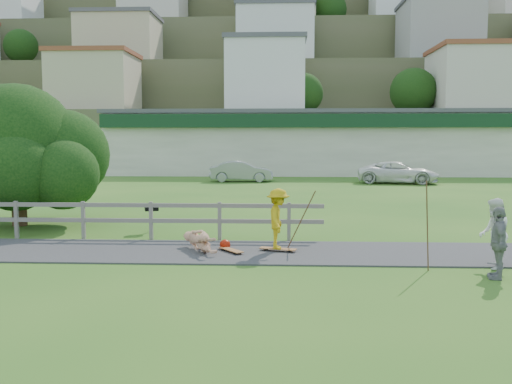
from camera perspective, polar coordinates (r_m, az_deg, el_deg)
ground at (r=13.37m, az=-5.24°, el=-7.32°), size 260.00×260.00×0.00m
path at (r=14.82m, az=-4.43°, el=-5.96°), size 34.00×3.00×0.04m
fence at (r=17.59m, az=-18.79°, el=-2.11°), size 15.05×0.10×1.10m
strip_mall at (r=47.90m, az=5.39°, el=5.00°), size 32.50×10.75×5.10m
hillside at (r=104.86m, az=1.80°, el=11.75°), size 220.00×67.00×47.50m
skater_rider at (r=14.62m, az=2.23°, el=-3.08°), size 0.60×1.02×1.56m
skater_fallen at (r=14.77m, az=-5.58°, el=-4.89°), size 1.64×1.17×0.61m
spectator_a at (r=13.92m, az=22.70°, el=-3.85°), size 0.78×0.90×1.60m
spectator_b at (r=12.96m, az=23.06°, el=-4.69°), size 0.56×0.96×1.53m
car_silver at (r=38.14m, az=-1.49°, el=2.08°), size 4.30×1.72×1.39m
car_white at (r=37.73m, az=14.03°, el=1.90°), size 5.45×3.27×1.42m
tree at (r=20.64m, az=-22.71°, el=1.67°), size 6.34×6.34×3.47m
bbq at (r=18.14m, az=-10.38°, el=-2.57°), size 0.49×0.43×0.89m
longboard_rider at (r=14.74m, az=2.22°, el=-5.88°), size 0.98×0.51×0.11m
longboard_fallen at (r=14.63m, az=-2.51°, el=-5.98°), size 0.71×0.84×0.10m
helmet at (r=15.07m, az=-3.11°, el=-5.28°), size 0.29×0.29×0.29m
pole_rider at (r=15.01m, az=4.54°, el=-2.54°), size 0.03×0.03×1.73m
pole_spec_left at (r=13.16m, az=16.76°, el=-3.26°), size 0.03×0.03×2.02m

